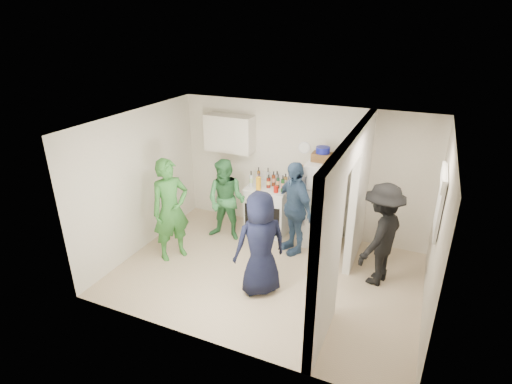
# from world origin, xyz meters

# --- Properties ---
(floor) EXTENTS (4.80, 4.80, 0.00)m
(floor) POSITION_xyz_m (0.00, 0.00, 0.00)
(floor) COLOR tan
(floor) RESTS_ON ground
(wall_back) EXTENTS (4.80, 0.00, 4.80)m
(wall_back) POSITION_xyz_m (0.00, 1.70, 1.25)
(wall_back) COLOR silver
(wall_back) RESTS_ON floor
(wall_front) EXTENTS (4.80, 0.00, 4.80)m
(wall_front) POSITION_xyz_m (0.00, -1.70, 1.25)
(wall_front) COLOR silver
(wall_front) RESTS_ON floor
(wall_left) EXTENTS (0.00, 3.40, 3.40)m
(wall_left) POSITION_xyz_m (-2.40, 0.00, 1.25)
(wall_left) COLOR silver
(wall_left) RESTS_ON floor
(wall_right) EXTENTS (0.00, 3.40, 3.40)m
(wall_right) POSITION_xyz_m (2.40, 0.00, 1.25)
(wall_right) COLOR silver
(wall_right) RESTS_ON floor
(ceiling) EXTENTS (4.80, 4.80, 0.00)m
(ceiling) POSITION_xyz_m (0.00, 0.00, 2.50)
(ceiling) COLOR white
(ceiling) RESTS_ON wall_back
(partition_pier_back) EXTENTS (0.12, 1.20, 2.50)m
(partition_pier_back) POSITION_xyz_m (1.20, 1.10, 1.25)
(partition_pier_back) COLOR silver
(partition_pier_back) RESTS_ON floor
(partition_pier_front) EXTENTS (0.12, 1.20, 2.50)m
(partition_pier_front) POSITION_xyz_m (1.20, -1.10, 1.25)
(partition_pier_front) COLOR silver
(partition_pier_front) RESTS_ON floor
(partition_header) EXTENTS (0.12, 1.00, 0.40)m
(partition_header) POSITION_xyz_m (1.20, 0.00, 2.30)
(partition_header) COLOR silver
(partition_header) RESTS_ON partition_pier_back
(stove) EXTENTS (0.80, 0.66, 0.95)m
(stove) POSITION_xyz_m (-0.52, 1.37, 0.47)
(stove) COLOR white
(stove) RESTS_ON floor
(upper_cabinet) EXTENTS (0.95, 0.34, 0.70)m
(upper_cabinet) POSITION_xyz_m (-1.40, 1.52, 1.85)
(upper_cabinet) COLOR silver
(upper_cabinet) RESTS_ON wall_back
(fridge) EXTENTS (0.65, 0.63, 1.59)m
(fridge) POSITION_xyz_m (0.57, 1.34, 0.79)
(fridge) COLOR white
(fridge) RESTS_ON floor
(wicker_basket) EXTENTS (0.35, 0.25, 0.15)m
(wicker_basket) POSITION_xyz_m (0.47, 1.39, 1.66)
(wicker_basket) COLOR brown
(wicker_basket) RESTS_ON fridge
(blue_bowl) EXTENTS (0.24, 0.24, 0.11)m
(blue_bowl) POSITION_xyz_m (0.47, 1.39, 1.79)
(blue_bowl) COLOR navy
(blue_bowl) RESTS_ON wicker_basket
(yellow_cup_stack_top) EXTENTS (0.09, 0.09, 0.25)m
(yellow_cup_stack_top) POSITION_xyz_m (0.79, 1.24, 1.71)
(yellow_cup_stack_top) COLOR yellow
(yellow_cup_stack_top) RESTS_ON fridge
(wall_clock) EXTENTS (0.22, 0.02, 0.22)m
(wall_clock) POSITION_xyz_m (0.05, 1.68, 1.70)
(wall_clock) COLOR white
(wall_clock) RESTS_ON wall_back
(spice_shelf) EXTENTS (0.35, 0.08, 0.03)m
(spice_shelf) POSITION_xyz_m (0.00, 1.65, 1.35)
(spice_shelf) COLOR olive
(spice_shelf) RESTS_ON wall_back
(nook_window) EXTENTS (0.03, 0.70, 0.80)m
(nook_window) POSITION_xyz_m (2.38, 0.20, 1.65)
(nook_window) COLOR black
(nook_window) RESTS_ON wall_right
(nook_window_frame) EXTENTS (0.04, 0.76, 0.86)m
(nook_window_frame) POSITION_xyz_m (2.36, 0.20, 1.65)
(nook_window_frame) COLOR white
(nook_window_frame) RESTS_ON wall_right
(nook_valance) EXTENTS (0.04, 0.82, 0.18)m
(nook_valance) POSITION_xyz_m (2.34, 0.20, 2.00)
(nook_valance) COLOR white
(nook_valance) RESTS_ON wall_right
(yellow_cup_stack_stove) EXTENTS (0.09, 0.09, 0.25)m
(yellow_cup_stack_stove) POSITION_xyz_m (-0.64, 1.15, 1.07)
(yellow_cup_stack_stove) COLOR #FFAD15
(yellow_cup_stack_stove) RESTS_ON stove
(red_cup) EXTENTS (0.09, 0.09, 0.12)m
(red_cup) POSITION_xyz_m (-0.30, 1.17, 1.01)
(red_cup) COLOR red
(red_cup) RESTS_ON stove
(person_green_left) EXTENTS (0.71, 0.79, 1.80)m
(person_green_left) POSITION_xyz_m (-1.70, -0.13, 0.90)
(person_green_left) COLOR #32742E
(person_green_left) RESTS_ON floor
(person_green_center) EXTENTS (0.79, 0.64, 1.56)m
(person_green_center) POSITION_xyz_m (-1.14, 0.81, 0.78)
(person_green_center) COLOR #388146
(person_green_center) RESTS_ON floor
(person_denim) EXTENTS (1.03, 0.94, 1.69)m
(person_denim) POSITION_xyz_m (0.15, 0.89, 0.84)
(person_denim) COLOR #3C5C84
(person_denim) RESTS_ON floor
(person_navy) EXTENTS (0.94, 0.93, 1.64)m
(person_navy) POSITION_xyz_m (0.07, -0.43, 0.82)
(person_navy) COLOR black
(person_navy) RESTS_ON floor
(person_nook) EXTENTS (0.92, 1.21, 1.66)m
(person_nook) POSITION_xyz_m (1.66, 0.54, 0.83)
(person_nook) COLOR black
(person_nook) RESTS_ON floor
(bottle_a) EXTENTS (0.06, 0.06, 0.31)m
(bottle_a) POSITION_xyz_m (-0.78, 1.51, 1.10)
(bottle_a) COLOR brown
(bottle_a) RESTS_ON stove
(bottle_b) EXTENTS (0.07, 0.07, 0.28)m
(bottle_b) POSITION_xyz_m (-0.68, 1.27, 1.09)
(bottle_b) COLOR #174726
(bottle_b) RESTS_ON stove
(bottle_c) EXTENTS (0.06, 0.06, 0.31)m
(bottle_c) POSITION_xyz_m (-0.60, 1.53, 1.10)
(bottle_c) COLOR #A7AEB5
(bottle_c) RESTS_ON stove
(bottle_d) EXTENTS (0.08, 0.08, 0.26)m
(bottle_d) POSITION_xyz_m (-0.51, 1.32, 1.08)
(bottle_d) COLOR maroon
(bottle_d) RESTS_ON stove
(bottle_e) EXTENTS (0.07, 0.07, 0.26)m
(bottle_e) POSITION_xyz_m (-0.43, 1.56, 1.08)
(bottle_e) COLOR #9198A1
(bottle_e) RESTS_ON stove
(bottle_f) EXTENTS (0.06, 0.06, 0.27)m
(bottle_f) POSITION_xyz_m (-0.34, 1.38, 1.08)
(bottle_f) COLOR #143722
(bottle_f) RESTS_ON stove
(bottle_g) EXTENTS (0.07, 0.07, 0.25)m
(bottle_g) POSITION_xyz_m (-0.24, 1.52, 1.07)
(bottle_g) COLOR olive
(bottle_g) RESTS_ON stove
(bottle_h) EXTENTS (0.07, 0.07, 0.32)m
(bottle_h) POSITION_xyz_m (-0.82, 1.24, 1.11)
(bottle_h) COLOR silver
(bottle_h) RESTS_ON stove
(bottle_i) EXTENTS (0.07, 0.07, 0.29)m
(bottle_i) POSITION_xyz_m (-0.46, 1.46, 1.09)
(bottle_i) COLOR maroon
(bottle_i) RESTS_ON stove
(bottle_j) EXTENTS (0.07, 0.07, 0.32)m
(bottle_j) POSITION_xyz_m (-0.20, 1.25, 1.11)
(bottle_j) COLOR #1D5720
(bottle_j) RESTS_ON stove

